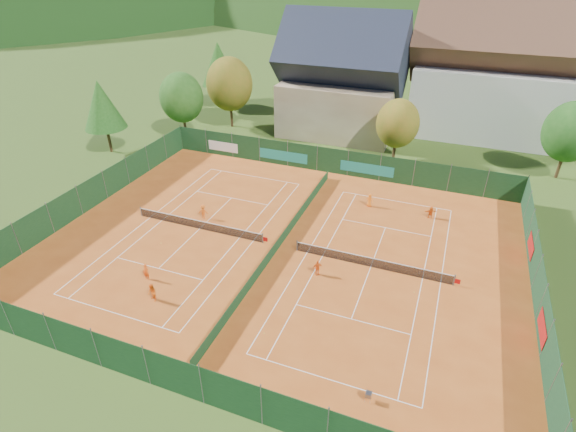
# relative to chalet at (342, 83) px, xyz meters

# --- Properties ---
(ground) EXTENTS (600.00, 600.00, 0.00)m
(ground) POSITION_rel_chalet_xyz_m (3.00, -30.00, -6.64)
(ground) COLOR #314C17
(ground) RESTS_ON ground
(clay_pad) EXTENTS (40.00, 32.00, 0.01)m
(clay_pad) POSITION_rel_chalet_xyz_m (3.00, -30.00, -6.62)
(clay_pad) COLOR #B34F1A
(clay_pad) RESTS_ON ground
(court_markings_left) EXTENTS (11.03, 23.83, 0.00)m
(court_markings_left) POSITION_rel_chalet_xyz_m (-5.00, -30.00, -6.61)
(court_markings_left) COLOR white
(court_markings_left) RESTS_ON ground
(court_markings_right) EXTENTS (11.03, 23.83, 0.00)m
(court_markings_right) POSITION_rel_chalet_xyz_m (11.00, -30.00, -6.61)
(court_markings_right) COLOR white
(court_markings_right) RESTS_ON ground
(tennis_net_left) EXTENTS (13.30, 0.10, 1.02)m
(tennis_net_left) POSITION_rel_chalet_xyz_m (-4.85, -30.00, -6.12)
(tennis_net_left) COLOR #59595B
(tennis_net_left) RESTS_ON ground
(tennis_net_right) EXTENTS (13.30, 0.10, 1.02)m
(tennis_net_right) POSITION_rel_chalet_xyz_m (11.15, -30.00, -6.12)
(tennis_net_right) COLOR #59595B
(tennis_net_right) RESTS_ON ground
(court_divider) EXTENTS (0.03, 28.80, 1.00)m
(court_divider) POSITION_rel_chalet_xyz_m (3.00, -30.00, -6.12)
(court_divider) COLOR #163C1E
(court_divider) RESTS_ON ground
(fence_north) EXTENTS (40.00, 0.10, 3.00)m
(fence_north) POSITION_rel_chalet_xyz_m (2.54, -14.01, -5.16)
(fence_north) COLOR #14391C
(fence_north) RESTS_ON ground
(fence_south) EXTENTS (40.00, 0.04, 3.00)m
(fence_south) POSITION_rel_chalet_xyz_m (3.00, -46.00, -5.12)
(fence_south) COLOR #14381B
(fence_south) RESTS_ON ground
(fence_west) EXTENTS (0.04, 32.00, 3.00)m
(fence_west) POSITION_rel_chalet_xyz_m (-17.00, -30.00, -5.12)
(fence_west) COLOR #163D1D
(fence_west) RESTS_ON ground
(fence_east) EXTENTS (0.09, 32.00, 3.00)m
(fence_east) POSITION_rel_chalet_xyz_m (23.00, -29.95, -5.14)
(fence_east) COLOR #143920
(fence_east) RESTS_ON ground
(chalet) EXTENTS (16.20, 12.00, 16.00)m
(chalet) POSITION_rel_chalet_xyz_m (0.00, 0.00, 0.00)
(chalet) COLOR #CBB38F
(chalet) RESTS_ON ground
(hotel_block_a) EXTENTS (21.60, 11.00, 17.25)m
(hotel_block_a) POSITION_rel_chalet_xyz_m (19.00, 6.00, 0.76)
(hotel_block_a) COLOR silver
(hotel_block_a) RESTS_ON ground
(tree_west_front) EXTENTS (5.72, 5.72, 8.69)m
(tree_west_front) POSITION_rel_chalet_xyz_m (-19.00, -10.00, -1.23)
(tree_west_front) COLOR #4E351B
(tree_west_front) RESTS_ON ground
(tree_west_mid) EXTENTS (6.44, 6.44, 9.78)m
(tree_west_mid) POSITION_rel_chalet_xyz_m (-15.00, -4.00, -0.56)
(tree_west_mid) COLOR #412B17
(tree_west_mid) RESTS_ON ground
(tree_west_back) EXTENTS (5.60, 5.60, 10.00)m
(tree_west_back) POSITION_rel_chalet_xyz_m (-21.00, 4.00, 0.11)
(tree_west_back) COLOR #472E19
(tree_west_back) RESTS_ON ground
(tree_center) EXTENTS (5.01, 5.01, 7.60)m
(tree_center) POSITION_rel_chalet_xyz_m (9.00, -8.00, -1.91)
(tree_center) COLOR #4A321A
(tree_center) RESTS_ON ground
(tree_east_front) EXTENTS (5.72, 5.72, 8.69)m
(tree_east_front) POSITION_rel_chalet_xyz_m (27.00, -6.00, -1.23)
(tree_east_front) COLOR #4C331B
(tree_east_front) RESTS_ON ground
(tree_west_side) EXTENTS (5.04, 5.04, 9.00)m
(tree_west_side) POSITION_rel_chalet_xyz_m (-25.00, -18.00, -0.56)
(tree_west_side) COLOR #4E341B
(tree_west_side) RESTS_ON ground
(tree_east_back) EXTENTS (7.15, 7.15, 10.86)m
(tree_east_back) POSITION_rel_chalet_xyz_m (29.00, 10.00, 0.12)
(tree_east_back) COLOR #482E1A
(tree_east_back) RESTS_ON ground
(mountain_backdrop) EXTENTS (820.00, 530.00, 242.00)m
(mountain_backdrop) POSITION_rel_chalet_xyz_m (31.54, 203.48, -46.26)
(mountain_backdrop) COLOR black
(mountain_backdrop) RESTS_ON ground
(ball_hopper) EXTENTS (0.34, 0.34, 0.80)m
(ball_hopper) POSITION_rel_chalet_xyz_m (13.51, -42.51, -6.07)
(ball_hopper) COLOR slate
(ball_hopper) RESTS_ON ground
(loose_ball_0) EXTENTS (0.07, 0.07, 0.07)m
(loose_ball_0) POSITION_rel_chalet_xyz_m (-6.91, -33.28, -6.59)
(loose_ball_0) COLOR #CCD833
(loose_ball_0) RESTS_ON ground
(loose_ball_1) EXTENTS (0.07, 0.07, 0.07)m
(loose_ball_1) POSITION_rel_chalet_xyz_m (5.85, -39.86, -6.59)
(loose_ball_1) COLOR #CCD833
(loose_ball_1) RESTS_ON ground
(loose_ball_2) EXTENTS (0.07, 0.07, 0.07)m
(loose_ball_2) POSITION_rel_chalet_xyz_m (2.65, -27.88, -6.59)
(loose_ball_2) COLOR #CCD833
(loose_ball_2) RESTS_ON ground
(loose_ball_3) EXTENTS (0.07, 0.07, 0.07)m
(loose_ball_3) POSITION_rel_chalet_xyz_m (0.43, -21.76, -6.59)
(loose_ball_3) COLOR #CCD833
(loose_ball_3) RESTS_ON ground
(loose_ball_4) EXTENTS (0.07, 0.07, 0.07)m
(loose_ball_4) POSITION_rel_chalet_xyz_m (14.72, -31.94, -6.59)
(loose_ball_4) COLOR #CCD833
(loose_ball_4) RESTS_ON ground
(player_left_near) EXTENTS (0.52, 0.35, 1.42)m
(player_left_near) POSITION_rel_chalet_xyz_m (-5.00, -37.85, -5.92)
(player_left_near) COLOR #E95714
(player_left_near) RESTS_ON ground
(player_left_mid) EXTENTS (0.91, 0.86, 1.48)m
(player_left_mid) POSITION_rel_chalet_xyz_m (-3.07, -39.79, -5.88)
(player_left_mid) COLOR orange
(player_left_mid) RESTS_ON ground
(player_left_far) EXTENTS (1.01, 0.72, 1.42)m
(player_left_far) POSITION_rel_chalet_xyz_m (-5.62, -28.14, -5.91)
(player_left_far) COLOR orange
(player_left_far) RESTS_ON ground
(player_right_near) EXTENTS (0.83, 0.76, 1.36)m
(player_right_near) POSITION_rel_chalet_xyz_m (7.22, -32.50, -5.95)
(player_right_near) COLOR orange
(player_right_near) RESTS_ON ground
(player_right_far_a) EXTENTS (0.74, 0.55, 1.38)m
(player_right_far_a) POSITION_rel_chalet_xyz_m (8.71, -20.14, -5.93)
(player_right_far_a) COLOR orange
(player_right_far_a) RESTS_ON ground
(player_right_far_b) EXTENTS (1.20, 0.73, 1.24)m
(player_right_far_b) POSITION_rel_chalet_xyz_m (14.64, -20.28, -6.01)
(player_right_far_b) COLOR orange
(player_right_far_b) RESTS_ON ground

